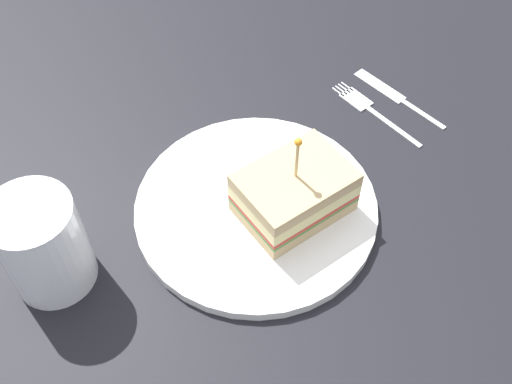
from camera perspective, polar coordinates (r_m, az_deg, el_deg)
ground_plane at (r=62.55cm, az=0.00°, el=-2.33°), size 112.68×112.68×2.00cm
plate at (r=61.28cm, az=0.00°, el=-1.48°), size 24.25×24.25×1.14cm
sandwich_half_center at (r=58.54cm, az=3.59°, el=-0.05°), size 11.97×12.73×10.06cm
drink_glass at (r=57.05cm, az=-19.13°, el=-5.02°), size 7.57×7.57×10.02cm
fork at (r=72.55cm, az=10.34°, el=7.83°), size 10.80×9.14×0.35cm
knife at (r=74.68cm, az=12.77°, el=8.85°), size 10.50×9.43×0.35cm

